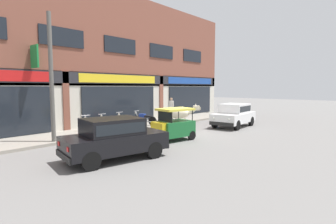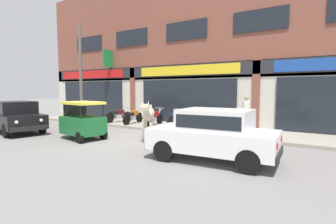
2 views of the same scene
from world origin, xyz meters
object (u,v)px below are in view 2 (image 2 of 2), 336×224
(motorcycle_3, at_px, (174,120))
(car_1, at_px, (213,132))
(cow, at_px, (148,114))
(motorcycle_2, at_px, (154,118))
(motorcycle_0, at_px, (119,115))
(motorcycle_1, at_px, (133,117))
(auto_rickshaw, at_px, (82,123))
(pedestrian, at_px, (246,110))
(utility_pole, at_px, (81,74))
(car_0, at_px, (16,115))

(motorcycle_3, bearing_deg, car_1, -47.17)
(cow, xyz_separation_m, motorcycle_2, (-1.66, 2.67, -0.49))
(motorcycle_0, distance_m, motorcycle_2, 2.49)
(motorcycle_1, bearing_deg, cow, -40.67)
(motorcycle_2, bearing_deg, auto_rickshaw, -97.97)
(car_1, height_order, auto_rickshaw, auto_rickshaw)
(motorcycle_2, relative_size, pedestrian, 1.13)
(motorcycle_1, height_order, utility_pole, utility_pole)
(car_0, xyz_separation_m, pedestrian, (9.13, 5.32, 0.30))
(motorcycle_2, height_order, utility_pole, utility_pole)
(cow, relative_size, motorcycle_0, 1.05)
(motorcycle_1, xyz_separation_m, motorcycle_3, (2.64, 0.01, 0.00))
(auto_rickshaw, xyz_separation_m, motorcycle_1, (-0.74, 4.03, -0.14))
(car_1, xyz_separation_m, motorcycle_1, (-6.51, 4.16, -0.29))
(cow, bearing_deg, motorcycle_0, 147.54)
(cow, bearing_deg, auto_rickshaw, -146.70)
(motorcycle_0, bearing_deg, cow, -32.46)
(pedestrian, distance_m, utility_pole, 9.70)
(cow, distance_m, car_0, 6.47)
(motorcycle_2, bearing_deg, cow, -58.19)
(car_0, relative_size, motorcycle_1, 2.10)
(car_1, distance_m, pedestrian, 4.86)
(motorcycle_0, height_order, pedestrian, pedestrian)
(motorcycle_3, distance_m, utility_pole, 6.58)
(motorcycle_2, xyz_separation_m, motorcycle_3, (1.33, -0.10, 0.00))
(motorcycle_0, height_order, motorcycle_1, same)
(car_0, xyz_separation_m, motorcycle_2, (4.46, 4.77, -0.29))
(motorcycle_3, bearing_deg, motorcycle_0, 178.97)
(cow, height_order, motorcycle_1, cow)
(motorcycle_1, relative_size, motorcycle_3, 1.01)
(auto_rickshaw, height_order, motorcycle_3, auto_rickshaw)
(auto_rickshaw, relative_size, motorcycle_3, 1.16)
(car_1, bearing_deg, motorcycle_1, 147.44)
(auto_rickshaw, xyz_separation_m, motorcycle_2, (0.58, 4.15, -0.14))
(cow, bearing_deg, pedestrian, 46.94)
(motorcycle_1, distance_m, utility_pole, 4.25)
(motorcycle_0, bearing_deg, utility_pole, -161.45)
(utility_pole, bearing_deg, auto_rickshaw, -38.69)
(motorcycle_3, xyz_separation_m, utility_pole, (-6.09, -0.69, 2.40))
(motorcycle_3, bearing_deg, motorcycle_1, -179.70)
(car_0, bearing_deg, pedestrian, 30.25)
(motorcycle_3, relative_size, pedestrian, 1.12)
(motorcycle_2, xyz_separation_m, pedestrian, (4.67, 0.55, 0.60))
(cow, distance_m, motorcycle_3, 2.64)
(car_0, relative_size, utility_pole, 0.68)
(cow, xyz_separation_m, car_1, (3.53, -1.60, -0.19))
(motorcycle_3, bearing_deg, car_0, -141.06)
(cow, relative_size, motorcycle_2, 1.05)
(car_1, relative_size, utility_pole, 0.66)
(auto_rickshaw, xyz_separation_m, pedestrian, (5.25, 4.70, 0.46))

